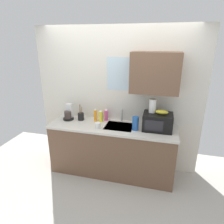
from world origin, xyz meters
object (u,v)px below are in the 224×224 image
banana_bunch (162,112)px  utensil_crock (81,116)px  paper_towel_roll (153,106)px  cereal_canister (135,123)px  dish_soap_bottle_yellow (101,116)px  dish_soap_bottle_orange (95,115)px  microwave (158,122)px  mug_white (98,125)px  coffee_maker (69,114)px  dish_soap_bottle_pink (106,115)px

banana_bunch → utensil_crock: 1.42m
paper_towel_roll → cereal_canister: 0.39m
dish_soap_bottle_yellow → dish_soap_bottle_orange: size_ratio=0.94×
microwave → paper_towel_roll: 0.27m
banana_bunch → cereal_canister: (-0.39, -0.10, -0.19)m
paper_towel_roll → microwave: bearing=-27.4°
mug_white → paper_towel_roll: bearing=15.9°
paper_towel_roll → cereal_canister: (-0.24, -0.15, -0.27)m
banana_bunch → paper_towel_roll: bearing=161.6°
cereal_canister → mug_white: bearing=-171.5°
mug_white → utensil_crock: 0.48m
cereal_canister → mug_white: 0.61m
paper_towel_roll → coffee_maker: (-1.48, 0.01, -0.28)m
cereal_canister → microwave: bearing=16.2°
utensil_crock → paper_towel_roll: bearing=-0.9°
dish_soap_bottle_yellow → cereal_canister: bearing=-17.1°
microwave → utensil_crock: bearing=177.0°
banana_bunch → coffee_maker: size_ratio=0.71×
paper_towel_roll → mug_white: paper_towel_roll is taller
banana_bunch → paper_towel_roll: (-0.15, 0.05, 0.08)m
microwave → dish_soap_bottle_yellow: (-0.98, 0.10, -0.03)m
dish_soap_bottle_yellow → mug_white: bearing=-82.3°
microwave → coffee_maker: coffee_maker is taller
banana_bunch → dish_soap_bottle_orange: 1.15m
banana_bunch → coffee_maker: bearing=177.9°
dish_soap_bottle_pink → dish_soap_bottle_yellow: size_ratio=1.01×
coffee_maker → banana_bunch: bearing=-2.1°
coffee_maker → dish_soap_bottle_yellow: size_ratio=1.24×
dish_soap_bottle_orange → dish_soap_bottle_yellow: bearing=2.2°
dish_soap_bottle_orange → mug_white: dish_soap_bottle_orange is taller
paper_towel_roll → banana_bunch: bearing=-18.4°
microwave → banana_bunch: size_ratio=2.30×
cereal_canister → dish_soap_bottle_pink: bearing=155.0°
microwave → cereal_canister: microwave is taller
dish_soap_bottle_orange → utensil_crock: utensil_crock is taller
coffee_maker → utensil_crock: utensil_crock is taller
coffee_maker → microwave: bearing=-2.2°
microwave → coffee_maker: size_ratio=1.64×
mug_white → utensil_crock: utensil_crock is taller
banana_bunch → dish_soap_bottle_pink: size_ratio=0.88×
dish_soap_bottle_yellow → cereal_canister: dish_soap_bottle_yellow is taller
banana_bunch → paper_towel_roll: paper_towel_roll is taller
paper_towel_roll → dish_soap_bottle_orange: 1.02m
banana_bunch → coffee_maker: 1.64m
coffee_maker → dish_soap_bottle_pink: bearing=8.7°
microwave → paper_towel_roll: paper_towel_roll is taller
dish_soap_bottle_orange → coffee_maker: bearing=-176.1°
banana_bunch → mug_white: size_ratio=2.11×
utensil_crock → dish_soap_bottle_pink: bearing=11.7°
coffee_maker → dish_soap_bottle_orange: bearing=3.9°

